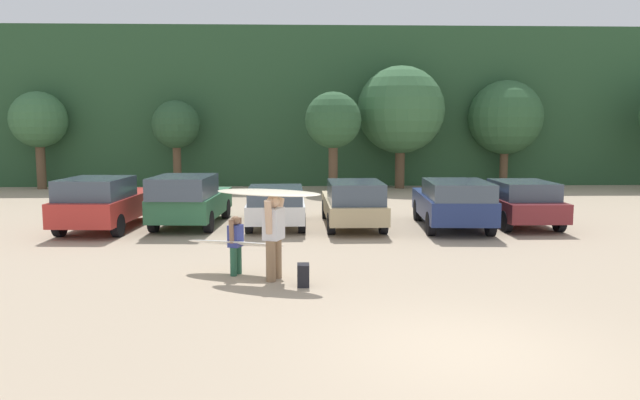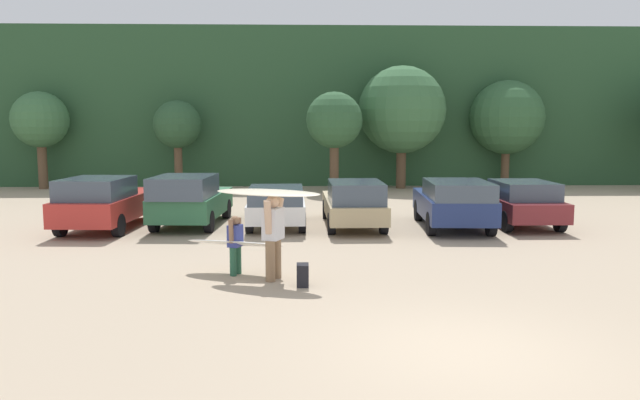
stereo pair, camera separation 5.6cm
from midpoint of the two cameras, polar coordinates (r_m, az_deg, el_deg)
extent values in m
plane|color=tan|center=(9.27, 13.16, -13.54)|extent=(120.00, 120.00, 0.00)
cube|color=#284C2D|center=(38.38, 1.55, 8.39)|extent=(108.00, 12.00, 8.31)
cylinder|color=brown|center=(33.97, -24.51, 2.86)|extent=(0.45, 0.45, 2.29)
sphere|color=#38663D|center=(33.91, -24.71, 6.80)|extent=(2.79, 2.79, 2.79)
cylinder|color=brown|center=(31.75, -13.16, 3.01)|extent=(0.41, 0.41, 2.23)
sphere|color=#284C2D|center=(31.68, -13.26, 6.85)|extent=(2.38, 2.38, 2.38)
cylinder|color=brown|center=(29.31, 1.17, 2.95)|extent=(0.44, 0.44, 2.31)
sphere|color=#2D5633|center=(29.24, 1.18, 7.42)|extent=(2.67, 2.67, 2.67)
cylinder|color=brown|center=(31.60, 7.36, 3.00)|extent=(0.49, 0.49, 2.10)
sphere|color=#38663D|center=(31.54, 7.45, 8.30)|extent=(4.40, 4.40, 4.40)
cylinder|color=brown|center=(33.38, 16.62, 2.87)|extent=(0.42, 0.42, 1.99)
sphere|color=#2D5633|center=(33.31, 16.78, 7.35)|extent=(3.80, 3.80, 3.80)
cube|color=#B72D28|center=(20.33, -19.16, -0.55)|extent=(2.19, 4.77, 0.71)
cube|color=#3F4C5B|center=(19.42, -20.19, 1.03)|extent=(1.88, 2.38, 0.61)
cylinder|color=black|center=(22.11, -19.78, -0.92)|extent=(0.26, 0.68, 0.67)
cylinder|color=black|center=(21.54, -15.56, -0.96)|extent=(0.26, 0.68, 0.67)
cylinder|color=black|center=(19.31, -23.10, -2.17)|extent=(0.26, 0.68, 0.67)
cylinder|color=black|center=(18.66, -18.34, -2.26)|extent=(0.26, 0.68, 0.67)
cube|color=#2D6642|center=(20.24, -11.87, -0.37)|extent=(2.12, 4.42, 0.69)
cube|color=#3F4C5B|center=(19.15, -12.66, 1.22)|extent=(1.85, 2.51, 0.65)
cylinder|color=black|center=(21.86, -13.10, -0.78)|extent=(0.26, 0.68, 0.67)
cylinder|color=black|center=(21.49, -8.81, -0.81)|extent=(0.26, 0.68, 0.67)
cylinder|color=black|center=(19.15, -15.26, -1.93)|extent=(0.26, 0.68, 0.67)
cylinder|color=black|center=(18.73, -10.39, -1.99)|extent=(0.26, 0.68, 0.67)
cube|color=white|center=(19.66, -4.16, -0.74)|extent=(1.81, 4.01, 0.56)
cube|color=#3F4C5B|center=(18.65, -4.23, 0.47)|extent=(1.64, 2.09, 0.49)
cylinder|color=black|center=(21.03, -6.21, -1.02)|extent=(0.23, 0.61, 0.61)
cylinder|color=black|center=(21.00, -1.92, -0.99)|extent=(0.23, 0.61, 0.61)
cylinder|color=black|center=(18.44, -6.69, -2.15)|extent=(0.23, 0.61, 0.61)
cylinder|color=black|center=(18.40, -1.78, -2.13)|extent=(0.23, 0.61, 0.61)
cube|color=tan|center=(19.69, 2.93, -0.66)|extent=(1.77, 4.76, 0.56)
cube|color=#3F4C5B|center=(18.67, 3.22, 0.75)|extent=(1.61, 2.41, 0.63)
cylinder|color=black|center=(21.21, 0.44, -0.86)|extent=(0.23, 0.65, 0.65)
cylinder|color=black|center=(21.35, 4.60, -0.83)|extent=(0.23, 0.65, 0.65)
cylinder|color=black|center=(18.13, 0.95, -2.21)|extent=(0.23, 0.65, 0.65)
cylinder|color=black|center=(18.29, 5.81, -2.16)|extent=(0.23, 0.65, 0.65)
cube|color=navy|center=(19.72, 12.04, -0.51)|extent=(2.19, 4.51, 0.69)
cube|color=#3F4C5B|center=(18.80, 12.56, 0.95)|extent=(1.93, 2.74, 0.51)
cylinder|color=black|center=(21.05, 8.97, -0.92)|extent=(0.26, 0.72, 0.71)
cylinder|color=black|center=(21.35, 13.60, -0.92)|extent=(0.26, 0.72, 0.71)
cylinder|color=black|center=(18.21, 10.15, -2.18)|extent=(0.26, 0.72, 0.71)
cylinder|color=black|center=(18.55, 15.47, -2.16)|extent=(0.26, 0.72, 0.71)
cube|color=maroon|center=(20.89, 17.73, -0.49)|extent=(1.81, 4.32, 0.59)
cube|color=#3F4C5B|center=(20.37, 18.25, 0.90)|extent=(1.66, 2.24, 0.54)
cylinder|color=black|center=(22.03, 14.50, -0.78)|extent=(0.22, 0.65, 0.65)
cylinder|color=black|center=(22.53, 18.44, -0.75)|extent=(0.22, 0.65, 0.65)
cylinder|color=black|center=(19.34, 16.84, -1.92)|extent=(0.22, 0.65, 0.65)
cylinder|color=black|center=(19.91, 21.25, -1.85)|extent=(0.22, 0.65, 0.65)
cylinder|color=#8C6B4C|center=(12.77, -4.71, -5.66)|extent=(0.20, 0.20, 0.86)
cylinder|color=#8C6B4C|center=(13.04, -4.14, -5.39)|extent=(0.20, 0.20, 0.86)
cube|color=silver|center=(12.76, -4.46, -2.20)|extent=(0.47, 0.53, 0.66)
sphere|color=#D8AD8C|center=(12.70, -4.48, -0.13)|extent=(0.27, 0.27, 0.27)
cylinder|color=#D8AD8C|center=(12.52, -4.93, -1.59)|extent=(0.22, 0.26, 0.71)
cylinder|color=#D8AD8C|center=(12.95, -4.02, -1.29)|extent=(0.30, 0.46, 0.69)
cylinder|color=#26593F|center=(13.34, -8.15, -5.69)|extent=(0.14, 0.14, 0.62)
cylinder|color=#26593F|center=(13.53, -7.71, -5.51)|extent=(0.14, 0.14, 0.62)
cube|color=#333D8C|center=(13.33, -7.97, -3.31)|extent=(0.34, 0.38, 0.47)
sphere|color=#8C664C|center=(13.27, -7.99, -1.89)|extent=(0.20, 0.20, 0.20)
cylinder|color=#8C664C|center=(13.15, -8.33, -2.90)|extent=(0.15, 0.16, 0.50)
cylinder|color=#8C664C|center=(13.46, -7.63, -2.67)|extent=(0.14, 0.15, 0.50)
ellipsoid|color=beige|center=(12.81, -4.99, 0.69)|extent=(2.43, 1.52, 0.14)
ellipsoid|color=white|center=(13.45, -7.98, -4.00)|extent=(2.30, 1.25, 0.25)
cube|color=black|center=(12.41, -1.70, -6.98)|extent=(0.24, 0.34, 0.45)
camera|label=1|loc=(0.03, -90.11, -0.01)|focal=34.49mm
camera|label=2|loc=(0.03, 89.89, 0.01)|focal=34.49mm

